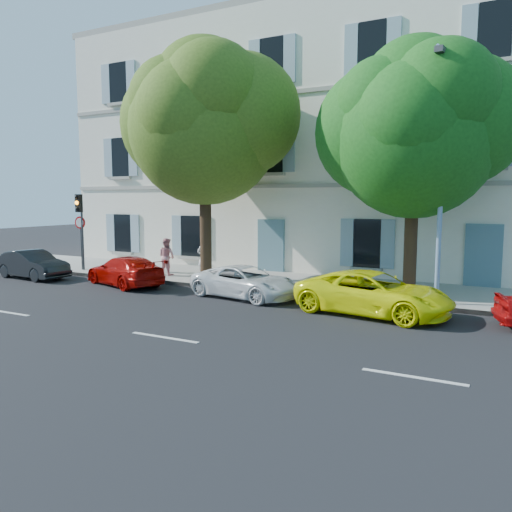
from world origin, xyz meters
The scene contains 15 objects.
ground centered at (0.00, 0.00, 0.00)m, with size 90.00×90.00×0.00m, color black.
sidewalk centered at (0.00, 4.45, 0.07)m, with size 36.00×4.50×0.15m, color #A09E96.
kerb centered at (0.00, 2.28, 0.08)m, with size 36.00×0.16×0.16m, color #9E998E.
building centered at (0.00, 10.20, 6.00)m, with size 28.00×7.00×12.00m, color white.
car_dark_sedan centered at (-10.84, 0.81, 0.61)m, with size 1.29×3.69×1.22m, color black.
car_red_coupe centered at (-6.06, 1.31, 0.58)m, with size 1.63×4.02×1.17m, color #B10A05.
car_white_coupe centered at (-0.64, 1.37, 0.55)m, with size 1.83×3.98×1.10m, color white.
car_yellow_supercar centered at (3.96, 0.88, 0.64)m, with size 2.13×4.62×1.28m, color #FDFF0A.
tree_left centered at (-3.70, 3.56, 6.17)m, with size 6.04×6.04×9.36m.
tree_right centered at (4.50, 3.60, 5.42)m, with size 5.33×5.33×8.22m.
traffic_light centered at (-10.09, 2.89, 2.67)m, with size 0.28×0.39×3.48m.
road_sign centered at (-10.22, 3.00, 1.93)m, with size 0.57×0.11×2.47m.
street_lamp centered at (5.51, 2.53, 4.43)m, with size 0.28×1.61×7.55m.
pedestrian_a centered at (-3.96, 3.79, 0.96)m, with size 0.59×0.39×1.61m, color silver.
pedestrian_b centered at (-5.65, 3.45, 0.95)m, with size 0.78×0.61×1.60m, color #D3878B.
Camera 1 is at (7.58, -13.67, 3.44)m, focal length 35.00 mm.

